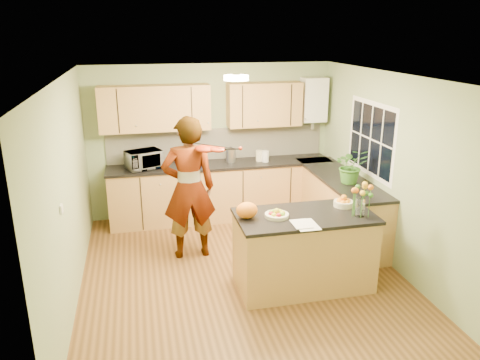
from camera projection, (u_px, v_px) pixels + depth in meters
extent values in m
plane|color=brown|center=(242.00, 274.00, 6.04)|extent=(4.50, 4.50, 0.00)
cube|color=silver|center=(242.00, 77.00, 5.27)|extent=(4.00, 4.50, 0.02)
cube|color=#90A979|center=(211.00, 141.00, 7.74)|extent=(4.00, 0.02, 2.50)
cube|color=#90A979|center=(307.00, 272.00, 3.56)|extent=(4.00, 0.02, 2.50)
cube|color=#90A979|center=(68.00, 194.00, 5.23)|extent=(0.02, 4.50, 2.50)
cube|color=#90A979|center=(392.00, 171.00, 6.07)|extent=(0.02, 4.50, 2.50)
cube|color=#B88B49|center=(221.00, 192.00, 7.73)|extent=(3.60, 0.60, 0.90)
cube|color=black|center=(221.00, 165.00, 7.57)|extent=(3.64, 0.62, 0.04)
cube|color=#B88B49|center=(339.00, 208.00, 7.04)|extent=(0.60, 2.20, 0.90)
cube|color=black|center=(340.00, 178.00, 6.90)|extent=(0.62, 2.24, 0.04)
cube|color=silver|center=(218.00, 144.00, 7.76)|extent=(3.60, 0.02, 0.52)
cube|color=#B88B49|center=(155.00, 108.00, 7.21)|extent=(1.70, 0.34, 0.70)
cube|color=#B88B49|center=(264.00, 104.00, 7.58)|extent=(1.20, 0.34, 0.70)
cube|color=white|center=(313.00, 100.00, 7.75)|extent=(0.40, 0.30, 0.72)
cylinder|color=#B0AFB4|center=(312.00, 123.00, 7.87)|extent=(0.06, 0.06, 0.20)
cube|color=white|center=(371.00, 139.00, 6.53)|extent=(0.01, 1.30, 1.05)
cube|color=black|center=(371.00, 139.00, 6.53)|extent=(0.01, 1.18, 0.92)
cube|color=white|center=(61.00, 209.00, 4.66)|extent=(0.02, 0.09, 0.09)
cylinder|color=#FFEABF|center=(236.00, 78.00, 5.56)|extent=(0.30, 0.30, 0.06)
cylinder|color=white|center=(236.00, 75.00, 5.55)|extent=(0.10, 0.10, 0.02)
cube|color=#B88B49|center=(303.00, 252.00, 5.65)|extent=(1.59, 0.80, 0.89)
cube|color=black|center=(305.00, 216.00, 5.50)|extent=(1.63, 0.84, 0.04)
cylinder|color=beige|center=(277.00, 215.00, 5.42)|extent=(0.28, 0.28, 0.04)
cylinder|color=beige|center=(343.00, 204.00, 5.74)|extent=(0.24, 0.24, 0.07)
cylinder|color=silver|center=(360.00, 207.00, 5.42)|extent=(0.11, 0.11, 0.22)
ellipsoid|color=orange|center=(247.00, 210.00, 5.37)|extent=(0.32, 0.30, 0.19)
cube|color=white|center=(306.00, 225.00, 5.19)|extent=(0.24, 0.33, 0.01)
imported|color=tan|center=(189.00, 188.00, 6.25)|extent=(0.73, 0.49, 1.96)
imported|color=white|center=(144.00, 160.00, 7.25)|extent=(0.61, 0.52, 0.29)
cube|color=navy|center=(191.00, 158.00, 7.43)|extent=(0.34, 0.28, 0.24)
cylinder|color=#B0AFB4|center=(231.00, 156.00, 7.61)|extent=(0.16, 0.16, 0.22)
sphere|color=black|center=(231.00, 147.00, 7.56)|extent=(0.08, 0.08, 0.08)
cylinder|color=beige|center=(259.00, 156.00, 7.68)|extent=(0.14, 0.14, 0.18)
cylinder|color=white|center=(265.00, 156.00, 7.64)|extent=(0.15, 0.15, 0.18)
imported|color=#3F7D29|center=(351.00, 166.00, 6.53)|extent=(0.53, 0.48, 0.51)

